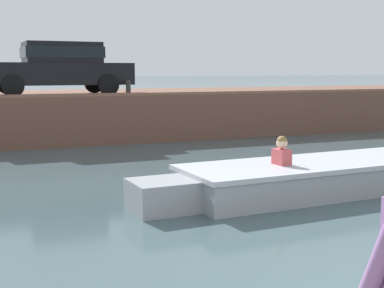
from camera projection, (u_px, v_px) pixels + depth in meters
The scene contains 6 objects.
ground_plane at pixel (185, 191), 9.52m from camera, with size 400.00×400.00×0.00m, color #3D5156.
far_quay_wall at pixel (82, 113), 17.86m from camera, with size 60.00×6.00×1.41m, color brown.
far_wall_coping at pixel (101, 95), 15.13m from camera, with size 60.00×0.24×0.08m, color brown.
motorboat_passing at pixel (304, 178), 9.22m from camera, with size 5.96×1.84×1.04m.
car_left_inner_black at pixel (59, 66), 15.83m from camera, with size 4.33×2.03×1.54m.
mooring_bollard_mid at pixel (128, 87), 15.53m from camera, with size 0.15×0.15×0.44m.
Camera 1 is at (-3.47, -2.43, 2.12)m, focal length 50.00 mm.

